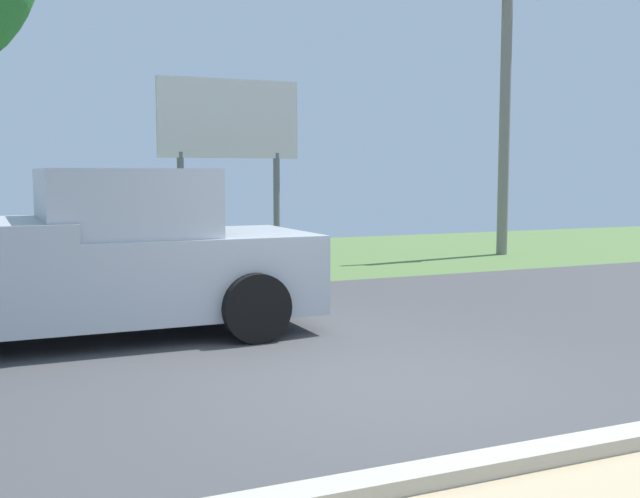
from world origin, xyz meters
The scene contains 4 objects.
ground_plane centered at (0.00, 2.95, -0.05)m, with size 40.00×22.00×0.20m.
pickup_truck centered at (-2.10, 3.05, 0.87)m, with size 5.20×2.28×1.88m.
utility_pole centered at (7.67, 8.39, 3.35)m, with size 1.80×0.24×6.36m.
roadside_billboard centered at (1.04, 7.62, 2.55)m, with size 2.60×0.12×3.50m.
Camera 1 is at (-3.13, -5.76, 1.83)m, focal length 43.21 mm.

